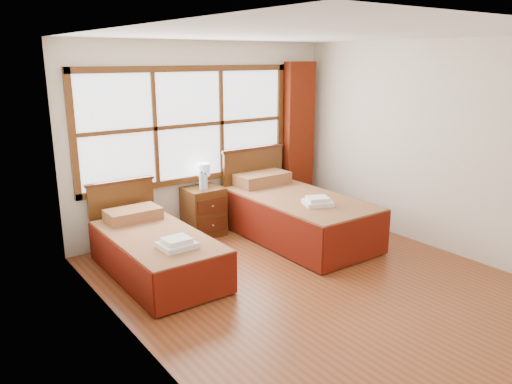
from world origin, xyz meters
TOP-DOWN VIEW (x-y plane):
  - floor at (0.00, 0.00)m, footprint 4.50×4.50m
  - ceiling at (0.00, 0.00)m, footprint 4.50×4.50m
  - wall_back at (0.00, 2.25)m, footprint 4.00×0.00m
  - wall_left at (-2.00, 0.00)m, footprint 0.00×4.50m
  - wall_right at (2.00, 0.00)m, footprint 0.00×4.50m
  - window at (-0.25, 2.21)m, footprint 3.16×0.06m
  - curtain at (1.60, 2.11)m, footprint 0.50×0.16m
  - bed_left at (-1.28, 1.20)m, footprint 0.94×1.96m
  - bed_right at (0.75, 1.20)m, footprint 1.14×2.21m
  - nightstand at (-0.19, 1.99)m, footprint 0.50×0.49m
  - towels_left at (-1.27, 0.66)m, footprint 0.37×0.32m
  - towels_right at (0.70, 0.68)m, footprint 0.44×0.41m
  - lamp at (-0.14, 2.03)m, footprint 0.17×0.17m
  - bottle_near at (-0.24, 1.93)m, footprint 0.07×0.07m
  - bottle_far at (-0.20, 1.91)m, footprint 0.06×0.06m

SIDE VIEW (x-z plane):
  - floor at x=0.00m, z-range 0.00..0.00m
  - bed_left at x=-1.28m, z-range -0.18..0.73m
  - nightstand at x=-0.19m, z-range 0.00..0.67m
  - bed_right at x=0.75m, z-range -0.22..0.89m
  - towels_left at x=-1.27m, z-range 0.48..0.58m
  - towels_right at x=0.70m, z-range 0.59..0.69m
  - bottle_far at x=-0.20m, z-range 0.66..0.89m
  - bottle_near at x=-0.24m, z-range 0.66..0.91m
  - lamp at x=-0.14m, z-range 0.74..1.06m
  - curtain at x=1.60m, z-range 0.02..2.32m
  - wall_back at x=0.00m, z-range -0.70..3.30m
  - wall_left at x=-2.00m, z-range -0.95..3.55m
  - wall_right at x=2.00m, z-range -0.95..3.55m
  - window at x=-0.25m, z-range 0.72..2.28m
  - ceiling at x=0.00m, z-range 2.60..2.60m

